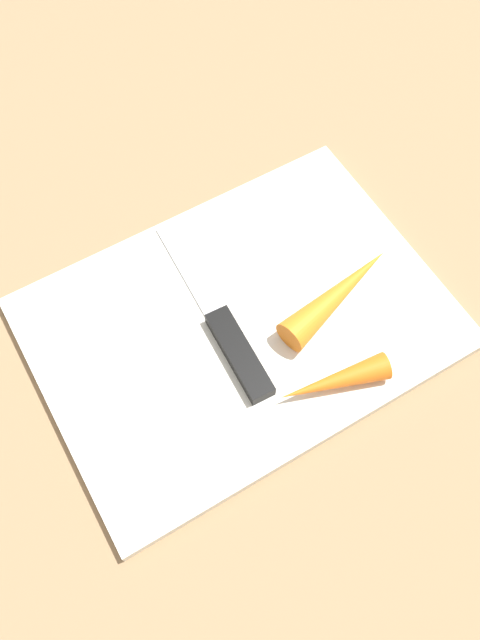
% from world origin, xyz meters
% --- Properties ---
extents(ground_plane, '(1.40, 1.40, 0.00)m').
position_xyz_m(ground_plane, '(0.00, 0.00, 0.00)').
color(ground_plane, '#8C6D4C').
extents(cutting_board, '(0.36, 0.26, 0.01)m').
position_xyz_m(cutting_board, '(0.00, 0.00, 0.01)').
color(cutting_board, silver).
rests_on(cutting_board, ground_plane).
extents(knife, '(0.03, 0.20, 0.01)m').
position_xyz_m(knife, '(0.02, 0.02, 0.02)').
color(knife, '#B7B7BC').
rests_on(knife, cutting_board).
extents(carrot_long, '(0.13, 0.06, 0.03)m').
position_xyz_m(carrot_long, '(-0.08, 0.03, 0.03)').
color(carrot_long, orange).
rests_on(carrot_long, cutting_board).
extents(carrot_short, '(0.10, 0.04, 0.02)m').
position_xyz_m(carrot_short, '(-0.03, 0.09, 0.02)').
color(carrot_short, orange).
rests_on(carrot_short, cutting_board).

